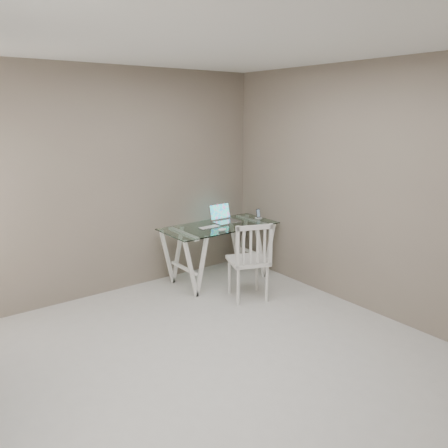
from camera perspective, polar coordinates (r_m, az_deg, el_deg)
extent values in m
plane|color=#B4B2AD|center=(4.00, 0.40, -18.44)|extent=(4.50, 4.50, 0.00)
cube|color=white|center=(3.41, 0.49, 23.36)|extent=(4.00, 4.50, 0.02)
cube|color=#72665A|center=(5.39, -14.27, 5.19)|extent=(4.00, 0.02, 2.70)
cube|color=#72665A|center=(4.91, 19.38, 3.96)|extent=(0.02, 4.50, 2.70)
cube|color=silver|center=(5.66, -0.61, -0.25)|extent=(1.50, 0.70, 0.01)
cube|color=white|center=(5.48, -5.26, -4.95)|extent=(0.24, 0.62, 0.72)
cube|color=white|center=(6.09, 3.58, -2.90)|extent=(0.24, 0.62, 0.72)
cube|color=silver|center=(5.19, 3.16, -4.80)|extent=(0.56, 0.56, 0.04)
cylinder|color=silver|center=(5.07, 1.86, -8.22)|extent=(0.04, 0.04, 0.45)
cylinder|color=silver|center=(5.18, 5.63, -7.78)|extent=(0.04, 0.04, 0.45)
cylinder|color=silver|center=(5.38, 0.72, -6.83)|extent=(0.04, 0.04, 0.45)
cylinder|color=silver|center=(5.48, 4.29, -6.46)|extent=(0.04, 0.04, 0.45)
cube|color=silver|center=(4.93, 3.96, -2.86)|extent=(0.42, 0.19, 0.49)
cube|color=silver|center=(5.82, 0.27, 0.29)|extent=(0.34, 0.23, 0.01)
cube|color=#19D899|center=(5.90, -0.56, 1.65)|extent=(0.34, 0.06, 0.22)
cube|color=silver|center=(5.56, -1.95, -0.42)|extent=(0.28, 0.12, 0.01)
ellipsoid|color=silver|center=(5.39, -0.23, -0.74)|extent=(0.12, 0.07, 0.04)
cube|color=white|center=(6.05, 4.53, 0.80)|extent=(0.07, 0.07, 0.02)
cube|color=black|center=(6.04, 4.48, 1.42)|extent=(0.06, 0.03, 0.12)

